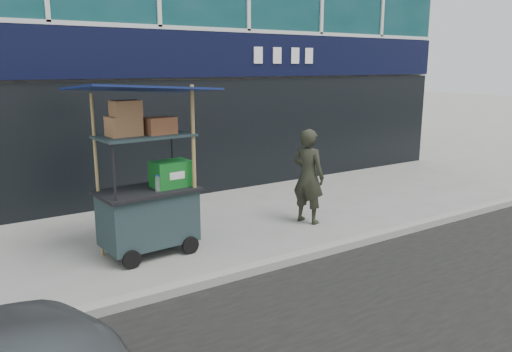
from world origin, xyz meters
TOP-DOWN VIEW (x-y plane):
  - ground at (0.00, 0.00)m, footprint 80.00×80.00m
  - curb at (0.00, -0.20)m, footprint 80.00×0.18m
  - vendor_cart at (-1.38, 1.26)m, footprint 1.93×1.42m
  - vendor_man at (1.47, 1.14)m, footprint 0.57×0.70m

SIDE VIEW (x-z plane):
  - ground at x=0.00m, z-range 0.00..0.00m
  - curb at x=0.00m, z-range 0.00..0.12m
  - vendor_man at x=1.47m, z-range 0.00..1.65m
  - vendor_cart at x=-1.38m, z-range -0.37..2.11m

